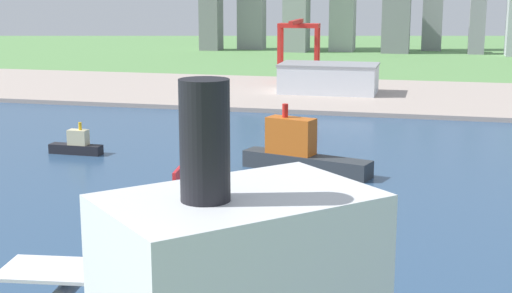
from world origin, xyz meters
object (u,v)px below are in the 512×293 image
container_barge (300,152)px  airplane_landing (149,277)px  port_crane_red (298,37)px  tugboat_small (77,145)px  warehouse_main (329,78)px

container_barge → airplane_landing: bearing=-86.2°
airplane_landing → container_barge: airplane_landing is taller
container_barge → port_crane_red: size_ratio=1.18×
airplane_landing → port_crane_red: size_ratio=1.11×
tugboat_small → container_barge: size_ratio=0.44×
port_crane_red → warehouse_main: bearing=-58.3°
airplane_landing → warehouse_main: bearing=94.5°
warehouse_main → airplane_landing: bearing=-85.5°
container_barge → port_crane_red: 236.80m
tugboat_small → port_crane_red: (47.98, 224.18, 28.73)m
port_crane_red → airplane_landing: bearing=-82.3°
airplane_landing → tugboat_small: 211.14m
container_barge → warehouse_main: container_barge is taller
warehouse_main → port_crane_red: bearing=121.7°
airplane_landing → container_barge: 177.06m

